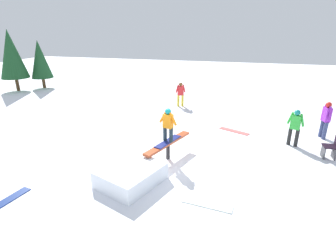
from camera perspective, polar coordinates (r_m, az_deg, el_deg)
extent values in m
plane|color=white|center=(9.56, 0.00, -7.11)|extent=(60.00, 60.00, 0.00)
cylinder|color=black|center=(9.43, 0.00, -5.54)|extent=(0.14, 0.14, 0.58)
cube|color=#A53F1E|center=(9.29, 0.00, -3.70)|extent=(2.40, 1.10, 0.08)
cube|color=white|center=(8.14, -8.07, -10.54)|extent=(2.20, 2.02, 0.53)
cube|color=navy|center=(9.27, 0.00, -3.39)|extent=(1.35, 0.68, 0.03)
cylinder|color=#1D2D37|center=(9.10, 0.67, -2.01)|extent=(0.14, 0.14, 0.51)
cylinder|color=#1D2D37|center=(9.23, -0.66, -1.68)|extent=(0.14, 0.14, 0.51)
cube|color=orange|center=(8.98, 0.00, 1.10)|extent=(0.29, 0.37, 0.49)
cylinder|color=orange|center=(8.84, 1.10, 1.52)|extent=(0.17, 0.32, 0.45)
cylinder|color=orange|center=(9.06, -1.08, 1.99)|extent=(0.17, 0.32, 0.45)
sphere|color=teal|center=(8.87, 0.00, 3.22)|extent=(0.21, 0.21, 0.21)
cylinder|color=gold|center=(15.82, 2.26, 5.51)|extent=(0.14, 0.14, 0.69)
cylinder|color=gold|center=(15.88, 3.17, 5.56)|extent=(0.14, 0.14, 0.69)
cube|color=red|center=(15.70, 2.76, 7.71)|extent=(0.34, 0.39, 0.54)
cylinder|color=red|center=(15.62, 2.02, 8.11)|extent=(0.17, 0.22, 0.49)
cylinder|color=red|center=(15.73, 3.50, 8.17)|extent=(0.17, 0.22, 0.49)
sphere|color=brown|center=(15.62, 2.78, 9.06)|extent=(0.21, 0.21, 0.21)
cylinder|color=black|center=(11.61, 24.92, -2.06)|extent=(0.14, 0.14, 0.71)
cylinder|color=black|center=(11.56, 26.20, -2.36)|extent=(0.14, 0.14, 0.71)
cube|color=green|center=(11.38, 26.05, 0.76)|extent=(0.33, 0.40, 0.57)
cylinder|color=green|center=(11.38, 25.09, 1.59)|extent=(0.16, 0.24, 0.51)
cylinder|color=green|center=(11.30, 27.20, 1.13)|extent=(0.16, 0.24, 0.51)
sphere|color=teal|center=(11.26, 26.35, 2.64)|extent=(0.22, 0.22, 0.22)
cylinder|color=#38426C|center=(12.87, 31.00, -0.90)|extent=(0.15, 0.15, 0.76)
cylinder|color=#38426C|center=(13.10, 30.42, -0.45)|extent=(0.15, 0.15, 0.76)
cube|color=purple|center=(12.78, 31.25, 2.17)|extent=(0.41, 0.31, 0.60)
cylinder|color=purple|center=(12.56, 31.85, 2.42)|extent=(0.24, 0.14, 0.54)
cylinder|color=purple|center=(12.94, 30.89, 3.06)|extent=(0.24, 0.14, 0.54)
sphere|color=red|center=(12.68, 31.60, 3.95)|extent=(0.23, 0.23, 0.23)
cube|color=white|center=(7.39, 8.41, -16.52)|extent=(0.43, 1.39, 0.02)
cube|color=#DF6661|center=(12.38, 14.19, -1.07)|extent=(0.82, 1.39, 0.02)
cube|color=navy|center=(8.62, -32.05, -13.89)|extent=(1.49, 0.50, 0.02)
cube|color=#3F3F44|center=(11.10, 30.67, -4.87)|extent=(0.40, 0.05, 0.44)
cube|color=#3F3F44|center=(11.22, 32.42, -4.96)|extent=(0.40, 0.05, 0.44)
cube|color=black|center=(11.07, 31.78, -3.79)|extent=(0.46, 0.46, 0.04)
cylinder|color=#4C331E|center=(22.90, -29.95, 7.88)|extent=(0.24, 0.24, 0.97)
cone|color=#194723|center=(22.62, -30.95, 13.28)|extent=(1.93, 1.93, 3.43)
cylinder|color=#4C331E|center=(23.10, -25.41, 8.50)|extent=(0.24, 0.24, 0.80)
cone|color=#194723|center=(22.85, -26.11, 12.92)|extent=(1.59, 1.59, 2.82)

